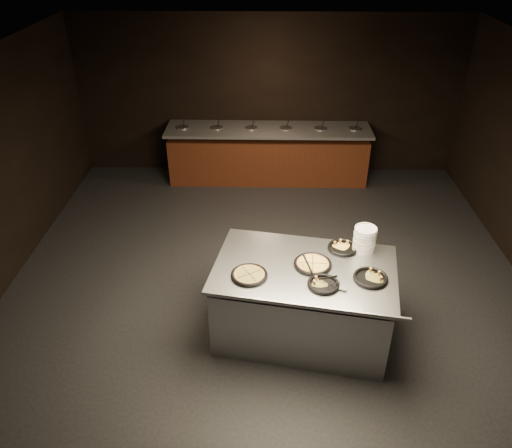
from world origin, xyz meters
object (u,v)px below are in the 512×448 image
object	(u,v)px
serving_counter	(303,303)
pan_cheese_whole	(313,264)
pan_veggie_whole	(249,275)
plate_stack	(365,239)

from	to	relation	value
serving_counter	pan_cheese_whole	xyz separation A→B (m)	(0.09, 0.05, 0.52)
pan_veggie_whole	pan_cheese_whole	bearing A→B (deg)	16.90
plate_stack	pan_veggie_whole	distance (m)	1.42
serving_counter	pan_veggie_whole	xyz separation A→B (m)	(-0.61, -0.16, 0.52)
plate_stack	serving_counter	bearing A→B (deg)	-151.88
plate_stack	pan_cheese_whole	bearing A→B (deg)	-151.98
serving_counter	pan_veggie_whole	distance (m)	0.82
pan_veggie_whole	pan_cheese_whole	distance (m)	0.73
serving_counter	plate_stack	bearing A→B (deg)	38.06
plate_stack	pan_cheese_whole	xyz separation A→B (m)	(-0.61, -0.33, -0.12)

